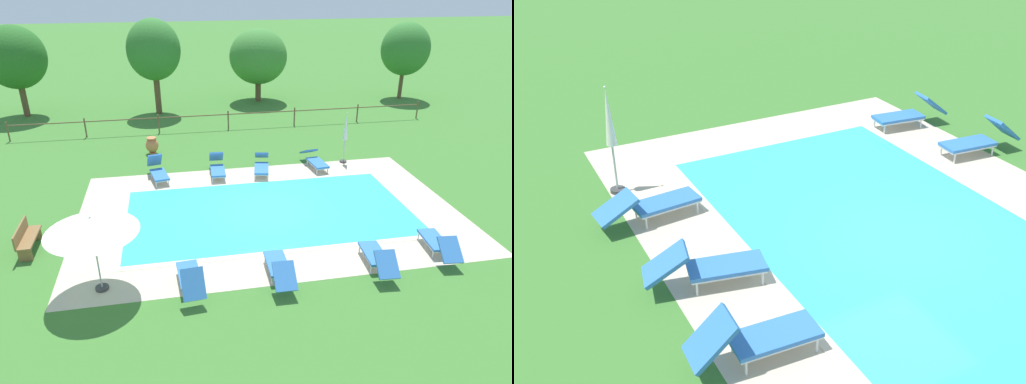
% 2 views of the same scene
% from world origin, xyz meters
% --- Properties ---
extents(ground_plane, '(160.00, 160.00, 0.00)m').
position_xyz_m(ground_plane, '(0.00, 0.00, 0.00)').
color(ground_plane, '#3D752D').
extents(pool_deck_paving, '(13.70, 8.72, 0.01)m').
position_xyz_m(pool_deck_paving, '(0.00, 0.00, 0.00)').
color(pool_deck_paving, beige).
rests_on(pool_deck_paving, ground).
extents(swimming_pool_water, '(10.23, 5.26, 0.01)m').
position_xyz_m(swimming_pool_water, '(0.00, 0.00, 0.01)').
color(swimming_pool_water, '#38C6D1').
rests_on(swimming_pool_water, ground).
extents(pool_coping_rim, '(10.71, 5.74, 0.01)m').
position_xyz_m(pool_coping_rim, '(0.00, 0.00, 0.01)').
color(pool_coping_rim, beige).
rests_on(pool_coping_rim, ground).
extents(sun_lounger_north_near_steps, '(0.69, 1.97, 0.91)m').
position_xyz_m(sun_lounger_north_near_steps, '(-1.47, 3.78, 0.38)').
color(sun_lounger_north_near_steps, '#3370BC').
rests_on(sun_lounger_north_near_steps, ground).
extents(sun_lounger_north_mid, '(0.81, 2.04, 0.85)m').
position_xyz_m(sun_lounger_north_mid, '(4.56, -3.70, 0.37)').
color(sun_lounger_north_mid, '#3370BC').
rests_on(sun_lounger_north_mid, ground).
extents(sun_lounger_south_near_corner, '(0.82, 2.13, 0.71)m').
position_xyz_m(sun_lounger_south_near_corner, '(2.95, 3.87, 0.35)').
color(sun_lounger_south_near_corner, '#3370BC').
rests_on(sun_lounger_south_near_corner, ground).
extents(sun_lounger_south_far, '(1.01, 2.11, 0.79)m').
position_xyz_m(sun_lounger_south_far, '(0.46, 3.70, 0.36)').
color(sun_lounger_south_far, '#3370BC').
rests_on(sun_lounger_south_far, ground).
extents(sun_lounger_south_end, '(0.76, 2.02, 0.86)m').
position_xyz_m(sun_lounger_south_end, '(2.37, -4.06, 0.38)').
color(sun_lounger_south_end, '#3370BC').
rests_on(sun_lounger_south_end, ground).
extents(patio_umbrella_closed_row_west, '(0.32, 0.32, 2.36)m').
position_xyz_m(patio_umbrella_closed_row_west, '(4.43, 4.17, 1.49)').
color(patio_umbrella_closed_row_west, '#383838').
rests_on(patio_umbrella_closed_row_west, ground).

